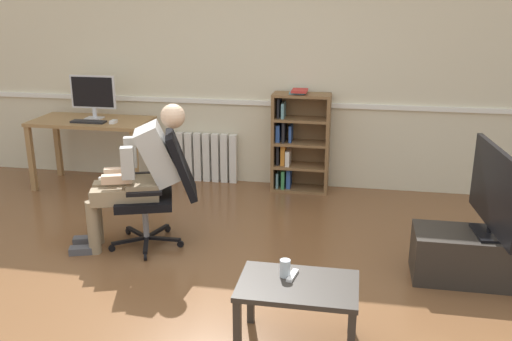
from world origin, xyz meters
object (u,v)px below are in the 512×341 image
radiator (202,157)px  tv_stand (485,257)px  office_chair (161,186)px  tv_screen (495,191)px  computer_desk (92,129)px  bookshelf (297,143)px  imac_monitor (93,94)px  person_seated (139,173)px  drinking_glass (285,268)px  computer_mouse (113,122)px  coffee_table (298,293)px  keyboard (88,122)px  spare_remote (292,275)px

radiator → tv_stand: 3.31m
office_chair → tv_screen: tv_screen is taller
computer_desk → bookshelf: size_ratio=1.14×
imac_monitor → person_seated: bearing=-53.4°
person_seated → drinking_glass: person_seated is taller
computer_desk → drinking_glass: (2.46, -2.51, -0.17)m
office_chair → bookshelf: bearing=130.7°
computer_desk → computer_mouse: bearing=-21.0°
imac_monitor → radiator: 1.38m
bookshelf → tv_screen: size_ratio=1.14×
coffee_table → computer_mouse: bearing=132.3°
computer_desk → keyboard: (0.04, -0.14, 0.12)m
keyboard → person_seated: person_seated is taller
imac_monitor → computer_mouse: bearing=-33.1°
coffee_table → office_chair: bearing=135.9°
imac_monitor → tv_screen: 4.16m
tv_stand → bookshelf: bearing=132.0°
computer_mouse → coffee_table: computer_mouse is taller
tv_screen → office_chair: bearing=80.8°
keyboard → person_seated: 1.64m
tv_stand → drinking_glass: 1.73m
computer_desk → spare_remote: size_ratio=8.45×
person_seated → keyboard: bearing=-158.3°
bookshelf → radiator: (-1.10, 0.10, -0.25)m
keyboard → bookshelf: (2.18, 0.43, -0.24)m
radiator → tv_screen: size_ratio=0.83×
office_chair → person_seated: 0.21m
keyboard → computer_mouse: computer_mouse is taller
person_seated → tv_screen: person_seated is taller
radiator → drinking_glass: radiator is taller
computer_desk → tv_screen: tv_screen is taller
bookshelf → tv_screen: bookshelf is taller
computer_mouse → tv_screen: bearing=-21.4°
coffee_table → radiator: bearing=115.6°
bookshelf → spare_remote: (0.29, -2.80, -0.09)m
bookshelf → coffee_table: 2.90m
computer_desk → computer_mouse: (0.31, -0.12, 0.12)m
imac_monitor → bookshelf: size_ratio=0.46×
radiator → tv_stand: (2.71, -1.90, -0.09)m
drinking_glass → spare_remote: bearing=1.9°
computer_desk → keyboard: 0.19m
spare_remote → tv_screen: bearing=-133.4°
radiator → drinking_glass: 3.20m
person_seated → office_chair: bearing=90.0°
imac_monitor → office_chair: (1.25, -1.41, -0.50)m
imac_monitor → office_chair: size_ratio=0.52×
computer_desk → person_seated: size_ratio=1.04×
tv_screen → coffee_table: (-1.29, -1.08, -0.35)m
computer_desk → keyboard: size_ratio=3.43×
person_seated → coffee_table: size_ratio=1.71×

